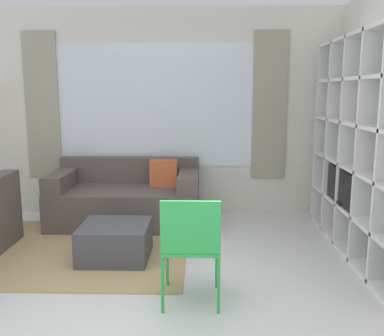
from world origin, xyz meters
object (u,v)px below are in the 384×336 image
(shelving_unit, at_px, (367,148))
(couch_main, at_px, (127,199))
(ottoman, at_px, (115,242))
(folding_chair, at_px, (191,241))

(shelving_unit, distance_m, couch_main, 2.84)
(shelving_unit, distance_m, ottoman, 2.66)
(shelving_unit, height_order, couch_main, shelving_unit)
(folding_chair, bearing_deg, shelving_unit, -146.14)
(shelving_unit, xyz_separation_m, folding_chair, (-1.71, -1.15, -0.57))
(shelving_unit, distance_m, folding_chair, 2.14)
(folding_chair, bearing_deg, couch_main, -67.49)
(shelving_unit, bearing_deg, ottoman, -174.37)
(couch_main, relative_size, folding_chair, 2.09)
(couch_main, xyz_separation_m, ottoman, (0.09, -1.17, -0.13))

